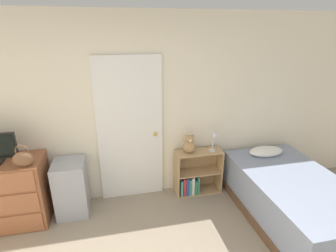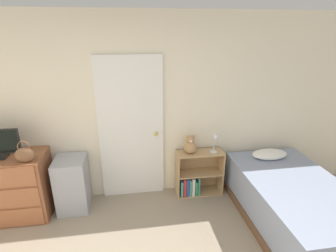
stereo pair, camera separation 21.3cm
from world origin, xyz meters
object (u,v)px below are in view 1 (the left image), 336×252
Objects in this scene: dresser at (4,193)px; desk_lamp at (214,138)px; handbag at (23,159)px; bed at (293,198)px; teddy_bear at (189,145)px; bookshelf at (194,176)px; storage_bin at (72,187)px.

desk_lamp is (2.74, 0.10, 0.44)m from dresser.
handbag is 3.28m from bed.
bed is at bearing -35.69° from teddy_bear.
bookshelf is 2.45× the size of teddy_bear.
dresser is 2.42m from teddy_bear.
desk_lamp reaches higher than storage_bin.
desk_lamp is at bearing 1.99° from dresser.
dresser is 3.61× the size of teddy_bear.
dresser is 0.78m from storage_bin.
bed is at bearing -10.99° from dresser.
dresser is 2.49m from bookshelf.
teddy_bear is (2.04, 0.31, -0.17)m from handbag.
teddy_bear is at bearing 3.17° from dresser.
teddy_bear is at bearing -176.42° from bookshelf.
bookshelf is at bearing 3.58° from teddy_bear.
desk_lamp is at bearing 1.32° from storage_bin.
handbag reaches higher than dresser.
teddy_bear is at bearing 8.71° from handbag.
teddy_bear is 0.36m from desk_lamp.
bookshelf is 1.34m from bed.
handbag is at bearing -171.29° from teddy_bear.
handbag is at bearing -26.59° from dresser.
dresser is at bearing -176.32° from storage_bin.
teddy_bear reaches higher than bookshelf.
storage_bin is at bearing -178.68° from desk_lamp.
storage_bin is (0.77, 0.05, -0.06)m from dresser.
dresser is at bearing -176.82° from bookshelf.
teddy_bear is at bearing 144.31° from bed.
handbag is at bearing -173.43° from desk_lamp.
storage_bin reaches higher than bookshelf.
storage_bin is at bearing 28.95° from handbag.
storage_bin is at bearing 165.08° from bed.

